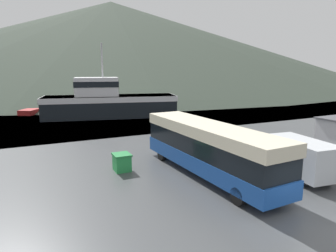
{
  "coord_description": "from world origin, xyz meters",
  "views": [
    {
      "loc": [
        -10.62,
        -7.47,
        6.53
      ],
      "look_at": [
        -0.68,
        13.57,
        2.0
      ],
      "focal_mm": 32.0,
      "sensor_mm": 36.0,
      "label": 1
    }
  ],
  "objects_px": {
    "tour_bus": "(208,147)",
    "delivery_van": "(293,155)",
    "storage_bin": "(122,162)",
    "small_boat": "(38,110)",
    "fishing_boat": "(108,102)"
  },
  "relations": [
    {
      "from": "fishing_boat",
      "to": "storage_bin",
      "type": "height_order",
      "value": "fishing_boat"
    },
    {
      "from": "tour_bus",
      "to": "delivery_van",
      "type": "bearing_deg",
      "value": -25.98
    },
    {
      "from": "fishing_boat",
      "to": "storage_bin",
      "type": "xyz_separation_m",
      "value": [
        -4.68,
        -21.77,
        -1.5
      ]
    },
    {
      "from": "delivery_van",
      "to": "storage_bin",
      "type": "height_order",
      "value": "delivery_van"
    },
    {
      "from": "fishing_boat",
      "to": "delivery_van",
      "type": "bearing_deg",
      "value": 22.68
    },
    {
      "from": "fishing_boat",
      "to": "storage_bin",
      "type": "distance_m",
      "value": 22.32
    },
    {
      "from": "small_boat",
      "to": "delivery_van",
      "type": "bearing_deg",
      "value": 140.72
    },
    {
      "from": "tour_bus",
      "to": "small_boat",
      "type": "distance_m",
      "value": 34.95
    },
    {
      "from": "delivery_van",
      "to": "storage_bin",
      "type": "xyz_separation_m",
      "value": [
        -9.42,
        5.16,
        -0.66
      ]
    },
    {
      "from": "tour_bus",
      "to": "delivery_van",
      "type": "relative_size",
      "value": 1.81
    },
    {
      "from": "delivery_van",
      "to": "small_boat",
      "type": "xyz_separation_m",
      "value": [
        -13.23,
        36.0,
        -0.87
      ]
    },
    {
      "from": "small_boat",
      "to": "fishing_boat",
      "type": "bearing_deg",
      "value": 163.62
    },
    {
      "from": "tour_bus",
      "to": "storage_bin",
      "type": "distance_m",
      "value": 5.61
    },
    {
      "from": "fishing_boat",
      "to": "small_boat",
      "type": "bearing_deg",
      "value": -124.23
    },
    {
      "from": "tour_bus",
      "to": "storage_bin",
      "type": "height_order",
      "value": "tour_bus"
    }
  ]
}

